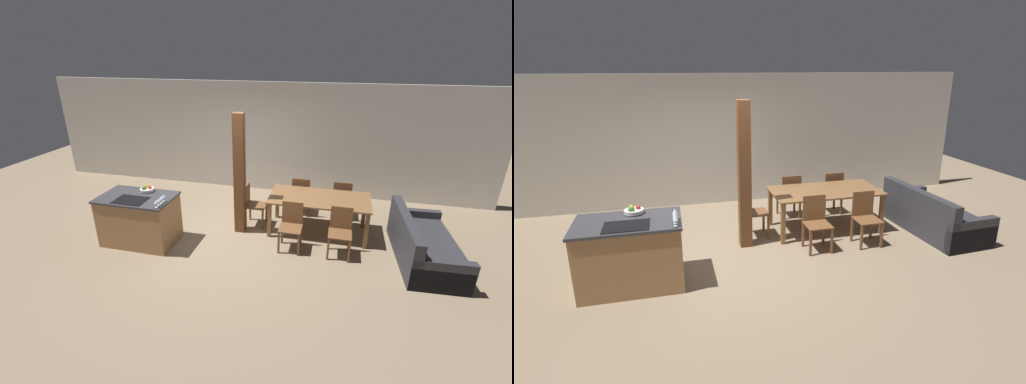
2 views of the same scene
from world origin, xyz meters
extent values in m
plane|color=#847056|center=(0.00, 0.00, 0.00)|extent=(16.00, 16.00, 0.00)
cube|color=beige|center=(0.00, 2.70, 1.35)|extent=(11.20, 0.08, 2.70)
cube|color=#9E7047|center=(-1.47, -0.47, 0.44)|extent=(1.32, 0.81, 0.88)
cube|color=#38383D|center=(-1.47, -0.47, 0.90)|extent=(1.36, 0.85, 0.04)
cube|color=black|center=(-1.47, -0.65, 0.93)|extent=(0.56, 0.40, 0.01)
cylinder|color=silver|center=(-1.41, -0.20, 0.96)|extent=(0.26, 0.26, 0.05)
sphere|color=red|center=(-1.35, -0.19, 1.00)|extent=(0.06, 0.06, 0.06)
sphere|color=gold|center=(-1.44, -0.15, 1.00)|extent=(0.07, 0.07, 0.07)
sphere|color=#3D8E38|center=(-1.44, -0.25, 1.01)|extent=(0.08, 0.08, 0.08)
cylinder|color=silver|center=(-0.87, -0.82, 0.94)|extent=(0.06, 0.06, 0.00)
cylinder|color=silver|center=(-0.87, -0.82, 0.98)|extent=(0.01, 0.01, 0.08)
cone|color=silver|center=(-0.87, -0.82, 1.04)|extent=(0.07, 0.07, 0.06)
cylinder|color=silver|center=(-0.87, -0.73, 0.94)|extent=(0.06, 0.06, 0.00)
cylinder|color=silver|center=(-0.87, -0.73, 0.98)|extent=(0.01, 0.01, 0.08)
cone|color=silver|center=(-0.87, -0.73, 1.04)|extent=(0.07, 0.07, 0.06)
cylinder|color=silver|center=(-0.87, -0.65, 0.94)|extent=(0.06, 0.06, 0.00)
cylinder|color=silver|center=(-0.87, -0.65, 0.98)|extent=(0.01, 0.01, 0.08)
cone|color=silver|center=(-0.87, -0.65, 1.04)|extent=(0.07, 0.07, 0.06)
cylinder|color=silver|center=(-0.87, -0.56, 0.94)|extent=(0.06, 0.06, 0.00)
cylinder|color=silver|center=(-0.87, -0.56, 0.98)|extent=(0.01, 0.01, 0.08)
cone|color=silver|center=(-0.87, -0.56, 1.04)|extent=(0.07, 0.07, 0.06)
cube|color=brown|center=(1.74, 0.71, 0.73)|extent=(1.92, 0.98, 0.03)
cube|color=brown|center=(0.84, 0.28, 0.36)|extent=(0.07, 0.07, 0.71)
cube|color=brown|center=(2.64, 0.28, 0.36)|extent=(0.07, 0.07, 0.71)
cube|color=brown|center=(0.84, 1.13, 0.36)|extent=(0.07, 0.07, 0.71)
cube|color=brown|center=(2.64, 1.13, 0.36)|extent=(0.07, 0.07, 0.71)
cube|color=brown|center=(1.31, -0.08, 0.44)|extent=(0.40, 0.40, 0.02)
cube|color=brown|center=(1.31, 0.11, 0.66)|extent=(0.38, 0.02, 0.42)
cube|color=brown|center=(1.13, -0.26, 0.21)|extent=(0.04, 0.04, 0.43)
cube|color=brown|center=(1.48, -0.26, 0.21)|extent=(0.04, 0.04, 0.43)
cube|color=brown|center=(1.13, 0.09, 0.21)|extent=(0.04, 0.04, 0.43)
cube|color=brown|center=(1.48, 0.09, 0.21)|extent=(0.04, 0.04, 0.43)
cube|color=brown|center=(2.17, -0.08, 0.44)|extent=(0.40, 0.40, 0.02)
cube|color=brown|center=(2.17, 0.11, 0.66)|extent=(0.38, 0.02, 0.42)
cube|color=brown|center=(1.99, -0.26, 0.21)|extent=(0.04, 0.04, 0.43)
cube|color=brown|center=(2.35, -0.26, 0.21)|extent=(0.04, 0.04, 0.43)
cube|color=brown|center=(1.99, 0.09, 0.21)|extent=(0.04, 0.04, 0.43)
cube|color=brown|center=(2.35, 0.09, 0.21)|extent=(0.04, 0.04, 0.43)
cube|color=brown|center=(1.31, 1.50, 0.44)|extent=(0.40, 0.40, 0.02)
cube|color=brown|center=(1.31, 1.31, 0.66)|extent=(0.38, 0.02, 0.42)
cube|color=brown|center=(1.48, 1.68, 0.21)|extent=(0.04, 0.04, 0.43)
cube|color=brown|center=(1.13, 1.68, 0.21)|extent=(0.04, 0.04, 0.43)
cube|color=brown|center=(1.48, 1.32, 0.21)|extent=(0.04, 0.04, 0.43)
cube|color=brown|center=(1.13, 1.32, 0.21)|extent=(0.04, 0.04, 0.43)
cube|color=brown|center=(2.17, 1.50, 0.44)|extent=(0.40, 0.40, 0.02)
cube|color=brown|center=(2.17, 1.31, 0.66)|extent=(0.38, 0.02, 0.42)
cube|color=brown|center=(2.35, 1.68, 0.21)|extent=(0.04, 0.04, 0.43)
cube|color=brown|center=(1.99, 1.68, 0.21)|extent=(0.04, 0.04, 0.43)
cube|color=brown|center=(2.35, 1.32, 0.21)|extent=(0.04, 0.04, 0.43)
cube|color=brown|center=(1.99, 1.32, 0.21)|extent=(0.04, 0.04, 0.43)
cube|color=brown|center=(0.48, 0.71, 0.44)|extent=(0.40, 0.40, 0.02)
cube|color=brown|center=(0.29, 0.71, 0.66)|extent=(0.02, 0.38, 0.42)
cube|color=brown|center=(0.66, 0.53, 0.21)|extent=(0.04, 0.04, 0.43)
cube|color=brown|center=(0.66, 0.88, 0.21)|extent=(0.04, 0.04, 0.43)
cube|color=brown|center=(0.30, 0.53, 0.21)|extent=(0.04, 0.04, 0.43)
cube|color=brown|center=(0.30, 0.88, 0.21)|extent=(0.04, 0.04, 0.43)
cube|color=#2D2D33|center=(3.62, 0.15, 0.20)|extent=(1.02, 1.95, 0.40)
cube|color=#2D2D33|center=(3.24, 0.13, 0.60)|extent=(0.28, 1.90, 0.39)
cube|color=#2D2D33|center=(3.67, -0.72, 0.27)|extent=(0.92, 0.20, 0.54)
cube|color=#2D2D33|center=(3.56, 1.03, 0.27)|extent=(0.92, 0.20, 0.54)
cube|color=brown|center=(0.23, 0.39, 1.18)|extent=(0.19, 0.19, 2.36)
camera|label=1|loc=(2.01, -5.46, 3.40)|focal=24.00mm
camera|label=2|loc=(-0.88, -5.57, 2.84)|focal=28.00mm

